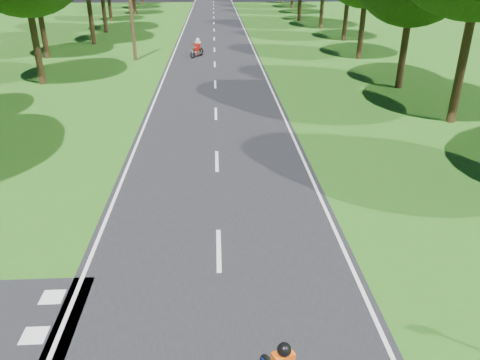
{
  "coord_description": "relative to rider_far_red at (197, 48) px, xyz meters",
  "views": [
    {
      "loc": [
        0.01,
        -8.36,
        6.97
      ],
      "look_at": [
        0.67,
        4.0,
        1.1
      ],
      "focal_mm": 35.0,
      "sensor_mm": 36.0,
      "label": 1
    }
  ],
  "objects": [
    {
      "name": "road_markings",
      "position": [
        1.23,
        19.18,
        -0.7
      ],
      "size": [
        7.4,
        140.0,
        0.01
      ],
      "color": "silver",
      "rests_on": "main_road"
    },
    {
      "name": "rider_far_red",
      "position": [
        0.0,
        0.0,
        0.0
      ],
      "size": [
        1.28,
        1.76,
        1.41
      ],
      "primitive_type": null,
      "rotation": [
        0.0,
        0.0,
        -0.48
      ],
      "color": "#B0200D",
      "rests_on": "main_road"
    },
    {
      "name": "ground",
      "position": [
        1.37,
        -28.95,
        -0.72
      ],
      "size": [
        160.0,
        160.0,
        0.0
      ],
      "primitive_type": "plane",
      "color": "#2E5D15",
      "rests_on": "ground"
    },
    {
      "name": "main_road",
      "position": [
        1.37,
        21.05,
        -0.71
      ],
      "size": [
        7.0,
        140.0,
        0.02
      ],
      "primitive_type": "cube",
      "color": "black",
      "rests_on": "ground"
    },
    {
      "name": "telegraph_pole",
      "position": [
        -4.63,
        -0.95,
        3.35
      ],
      "size": [
        1.2,
        0.26,
        8.0
      ],
      "color": "#382616",
      "rests_on": "ground"
    }
  ]
}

